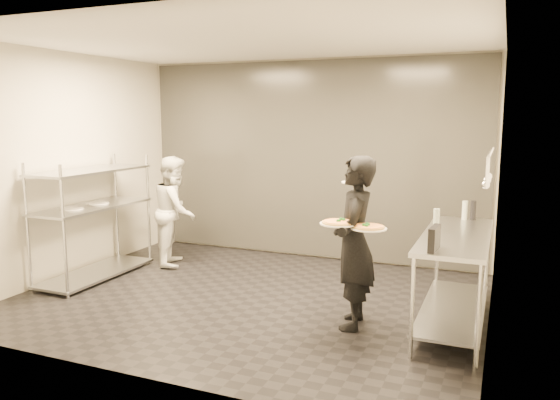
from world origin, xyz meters
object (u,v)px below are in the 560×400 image
at_px(prep_counter, 455,264).
at_px(bottle_dark, 473,210).
at_px(waiter, 354,243).
at_px(bottle_green, 436,220).
at_px(salad_plate, 354,180).
at_px(chef, 175,211).
at_px(pizza_plate_near, 338,223).
at_px(pizza_plate_far, 369,227).
at_px(bottle_clear, 465,210).
at_px(pos_monitor, 434,238).
at_px(pass_rack, 93,217).

relative_size(prep_counter, bottle_dark, 8.73).
bearing_deg(waiter, bottle_green, 111.39).
distance_m(salad_plate, bottle_dark, 1.41).
xyz_separation_m(chef, pizza_plate_near, (2.73, -1.47, 0.31)).
xyz_separation_m(pizza_plate_near, pizza_plate_far, (0.28, 0.04, -0.03)).
bearing_deg(bottle_green, pizza_plate_far, -131.13).
xyz_separation_m(salad_plate, bottle_clear, (1.01, 0.82, -0.37)).
height_order(chef, pizza_plate_far, chef).
xyz_separation_m(chef, pizza_plate_far, (3.01, -1.43, 0.29)).
relative_size(waiter, pizza_plate_far, 5.06).
bearing_deg(prep_counter, bottle_green, 157.16).
bearing_deg(bottle_clear, pos_monitor, -94.98).
bearing_deg(pizza_plate_far, waiter, 134.83).
xyz_separation_m(pass_rack, pos_monitor, (4.21, -0.72, 0.25)).
xyz_separation_m(prep_counter, pizza_plate_near, (-1.00, -0.55, 0.43)).
bearing_deg(pass_rack, bottle_dark, 10.28).
xyz_separation_m(waiter, pizza_plate_far, (0.18, -0.18, 0.20)).
bearing_deg(bottle_clear, waiter, -128.74).
distance_m(prep_counter, bottle_dark, 0.90).
xyz_separation_m(pizza_plate_far, bottle_clear, (0.73, 1.31, -0.01)).
relative_size(pizza_plate_far, bottle_clear, 1.64).
distance_m(pos_monitor, bottle_dark, 1.54).
bearing_deg(prep_counter, chef, 166.17).
distance_m(prep_counter, pizza_plate_far, 0.97).
distance_m(prep_counter, bottle_green, 0.46).
bearing_deg(chef, salad_plate, -132.61).
relative_size(pass_rack, pos_monitor, 5.74).
bearing_deg(chef, waiter, -137.54).
distance_m(salad_plate, bottle_clear, 1.35).
distance_m(pizza_plate_far, salad_plate, 0.67).
height_order(prep_counter, bottle_green, bottle_green).
height_order(chef, pos_monitor, chef).
bearing_deg(prep_counter, waiter, -159.54).
distance_m(pass_rack, pizza_plate_near, 3.39).
height_order(prep_counter, chef, chef).
relative_size(chef, pos_monitor, 5.31).
bearing_deg(chef, pizza_plate_near, -141.91).
xyz_separation_m(prep_counter, bottle_clear, (0.01, 0.80, 0.39)).
xyz_separation_m(pizza_plate_far, bottle_green, (0.52, 0.60, 0.00)).
distance_m(pizza_plate_near, bottle_dark, 1.74).
bearing_deg(bottle_dark, bottle_green, -112.52).
bearing_deg(pass_rack, pizza_plate_near, -9.31).
relative_size(prep_counter, pizza_plate_far, 5.50).
bearing_deg(bottle_clear, pass_rack, -169.53).
xyz_separation_m(waiter, bottle_clear, (0.91, 1.14, 0.19)).
relative_size(prep_counter, pos_monitor, 6.46).
xyz_separation_m(waiter, pos_monitor, (0.78, -0.38, 0.19)).
distance_m(pizza_plate_far, pos_monitor, 0.64).
xyz_separation_m(pizza_plate_near, pos_monitor, (0.88, -0.17, -0.03)).
xyz_separation_m(pizza_plate_near, salad_plate, (-0.00, 0.53, 0.33)).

